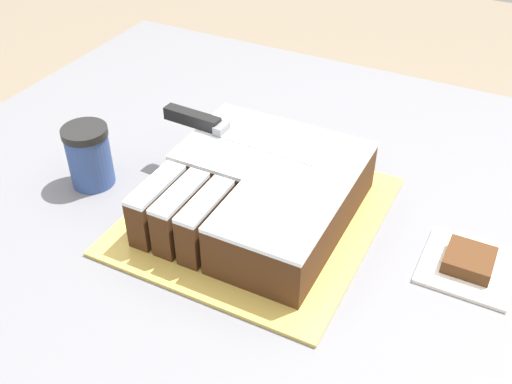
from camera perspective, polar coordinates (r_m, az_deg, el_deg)
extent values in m
cube|color=slate|center=(1.34, 3.15, -17.63)|extent=(1.40, 1.10, 0.96)
cube|color=gold|center=(0.96, 0.00, -2.16)|extent=(0.37, 0.40, 0.01)
cube|color=#472814|center=(0.98, 1.65, 1.82)|extent=(0.29, 0.19, 0.08)
cube|color=white|center=(0.96, 1.70, 3.90)|extent=(0.29, 0.19, 0.01)
cube|color=#472814|center=(0.85, 1.22, -4.89)|extent=(0.15, 0.13, 0.08)
cube|color=white|center=(0.82, 1.26, -2.68)|extent=(0.15, 0.13, 0.01)
cube|color=#472814|center=(0.92, -9.31, -1.45)|extent=(0.03, 0.12, 0.08)
cube|color=white|center=(0.90, -9.58, 0.68)|extent=(0.03, 0.12, 0.01)
cube|color=#472814|center=(0.90, -7.10, -2.23)|extent=(0.03, 0.12, 0.08)
cube|color=white|center=(0.88, -7.31, -0.08)|extent=(0.03, 0.12, 0.01)
cube|color=#472814|center=(0.88, -4.78, -3.04)|extent=(0.03, 0.12, 0.08)
cube|color=white|center=(0.86, -4.92, -0.86)|extent=(0.03, 0.12, 0.01)
cube|color=silver|center=(0.96, 1.08, 4.40)|extent=(0.19, 0.04, 0.00)
cube|color=slate|center=(1.00, -3.30, 6.02)|extent=(0.02, 0.03, 0.02)
cube|color=black|center=(1.02, -6.08, 6.99)|extent=(0.10, 0.03, 0.02)
cylinder|color=#334C8C|center=(1.05, -15.54, 3.01)|extent=(0.07, 0.07, 0.10)
cylinder|color=black|center=(1.02, -16.04, 5.52)|extent=(0.08, 0.08, 0.01)
cube|color=white|center=(0.93, 19.47, -6.72)|extent=(0.13, 0.13, 0.01)
cube|color=#472814|center=(0.92, 19.64, -6.11)|extent=(0.07, 0.07, 0.02)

